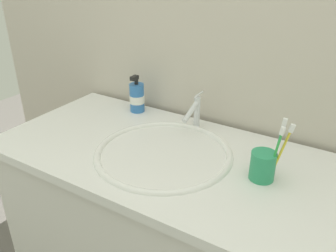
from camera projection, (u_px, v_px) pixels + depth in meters
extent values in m
cube|color=beige|center=(214.00, 42.00, 1.29)|extent=(2.40, 0.04, 2.40)
cube|color=white|center=(166.00, 157.00, 1.18)|extent=(1.20, 0.59, 0.03)
ellipsoid|color=white|center=(163.00, 164.00, 1.18)|extent=(0.40, 0.40, 0.08)
torus|color=white|center=(163.00, 154.00, 1.17)|extent=(0.46, 0.46, 0.02)
cylinder|color=#595B60|center=(163.00, 174.00, 1.20)|extent=(0.03, 0.03, 0.01)
cylinder|color=silver|center=(197.00, 112.00, 1.32)|extent=(0.02, 0.02, 0.12)
cylinder|color=silver|center=(191.00, 111.00, 1.27)|extent=(0.02, 0.11, 0.06)
cylinder|color=silver|center=(199.00, 94.00, 1.30)|extent=(0.01, 0.05, 0.01)
cylinder|color=#2D9966|center=(263.00, 166.00, 1.02)|extent=(0.07, 0.07, 0.09)
cylinder|color=yellow|center=(280.00, 155.00, 0.98)|extent=(0.05, 0.02, 0.17)
cube|color=white|center=(292.00, 128.00, 0.94)|extent=(0.02, 0.01, 0.03)
cylinder|color=green|center=(275.00, 156.00, 0.98)|extent=(0.03, 0.01, 0.17)
cube|color=white|center=(282.00, 131.00, 0.94)|extent=(0.02, 0.01, 0.03)
cylinder|color=blue|center=(276.00, 151.00, 0.98)|extent=(0.03, 0.01, 0.19)
cube|color=white|center=(285.00, 123.00, 0.94)|extent=(0.02, 0.01, 0.03)
cylinder|color=#3372BF|center=(137.00, 98.00, 1.45)|extent=(0.06, 0.06, 0.12)
cylinder|color=black|center=(136.00, 82.00, 1.42)|extent=(0.02, 0.02, 0.02)
cube|color=black|center=(134.00, 78.00, 1.41)|extent=(0.02, 0.04, 0.02)
cylinder|color=white|center=(137.00, 99.00, 1.46)|extent=(0.06, 0.06, 0.03)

